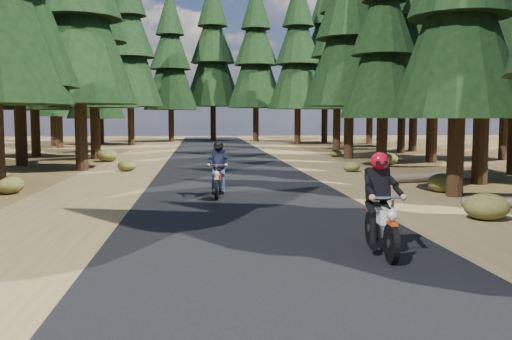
% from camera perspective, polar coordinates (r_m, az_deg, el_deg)
% --- Properties ---
extents(ground, '(120.00, 120.00, 0.00)m').
position_cam_1_polar(ground, '(11.52, 0.72, -6.14)').
color(ground, '#463019').
rests_on(ground, ground).
extents(road, '(6.00, 100.00, 0.01)m').
position_cam_1_polar(road, '(16.43, -1.18, -2.68)').
color(road, black).
rests_on(road, ground).
extents(shoulder_l, '(3.20, 100.00, 0.01)m').
position_cam_1_polar(shoulder_l, '(16.73, -17.11, -2.79)').
color(shoulder_l, brown).
rests_on(shoulder_l, ground).
extents(shoulder_r, '(3.20, 100.00, 0.01)m').
position_cam_1_polar(shoulder_r, '(17.39, 14.13, -2.41)').
color(shoulder_r, brown).
rests_on(shoulder_r, ground).
extents(pine_forest, '(34.59, 55.08, 16.32)m').
position_cam_1_polar(pine_forest, '(32.78, -3.44, 15.12)').
color(pine_forest, black).
rests_on(pine_forest, ground).
extents(log_near, '(4.83, 1.85, 0.32)m').
position_cam_1_polar(log_near, '(21.26, 17.12, -0.68)').
color(log_near, '#4C4233').
rests_on(log_near, ground).
extents(understory_shrubs, '(15.68, 29.88, 0.64)m').
position_cam_1_polar(understory_shrubs, '(19.30, 0.69, -0.70)').
color(understory_shrubs, '#474C1E').
rests_on(understory_shrubs, ground).
extents(rider_lead, '(0.66, 1.92, 1.69)m').
position_cam_1_polar(rider_lead, '(9.71, 12.42, -4.99)').
color(rider_lead, silver).
rests_on(rider_lead, road).
extents(rider_follow, '(0.72, 1.85, 1.60)m').
position_cam_1_polar(rider_follow, '(16.27, -3.81, -0.88)').
color(rider_follow, '#9A220A').
rests_on(rider_follow, road).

